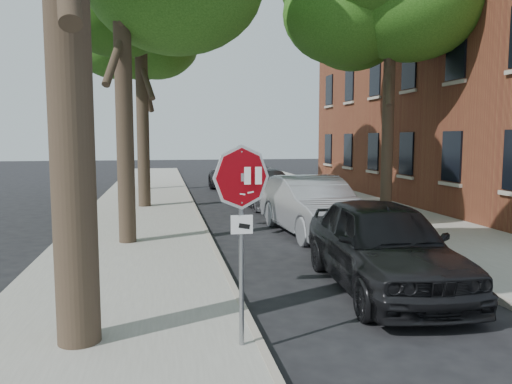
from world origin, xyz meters
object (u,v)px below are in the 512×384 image
(tree_right, at_px, (389,7))
(car_b, at_px, (312,206))
(tree_far, at_px, (140,53))
(tree_mid_b, at_px, (139,3))
(stop_sign, at_px, (242,206))
(car_d, at_px, (238,179))
(car_a, at_px, (382,244))
(car_c, at_px, (266,188))

(tree_right, height_order, car_b, tree_right)
(car_b, bearing_deg, tree_far, 107.55)
(tree_mid_b, distance_m, tree_far, 7.04)
(stop_sign, bearing_deg, car_b, 66.81)
(car_d, bearing_deg, tree_right, -74.28)
(stop_sign, relative_size, car_a, 0.53)
(tree_far, relative_size, car_a, 1.89)
(stop_sign, bearing_deg, car_d, 81.50)
(stop_sign, xyz_separation_m, car_c, (3.24, 13.99, -1.18))
(car_a, distance_m, car_b, 5.37)
(tree_far, xyz_separation_m, car_d, (4.93, -1.65, -6.51))
(car_c, bearing_deg, tree_mid_b, 171.92)
(tree_far, xyz_separation_m, tree_right, (8.70, -11.00, 0.00))
(tree_far, relative_size, car_d, 1.84)
(stop_sign, bearing_deg, car_a, 37.84)
(tree_right, height_order, car_c, tree_right)
(car_b, relative_size, car_c, 0.97)
(tree_right, relative_size, car_c, 1.75)
(stop_sign, xyz_separation_m, tree_mid_b, (-1.72, 14.15, 6.05))
(stop_sign, height_order, car_b, stop_sign)
(stop_sign, height_order, car_c, stop_sign)
(tree_right, bearing_deg, tree_far, 128.34)
(tree_far, bearing_deg, car_a, -74.99)
(car_b, height_order, car_c, car_b)
(car_b, height_order, car_d, car_b)
(car_d, bearing_deg, stop_sign, -104.72)
(stop_sign, relative_size, car_b, 0.50)
(car_b, xyz_separation_m, car_d, (-0.39, 11.78, -0.15))
(stop_sign, height_order, car_d, stop_sign)
(stop_sign, distance_m, car_b, 8.45)
(tree_mid_b, height_order, car_a, tree_mid_b)
(tree_right, height_order, car_d, tree_right)
(stop_sign, distance_m, tree_right, 13.23)
(tree_right, bearing_deg, car_a, -115.17)
(tree_right, xyz_separation_m, car_a, (-3.66, -7.79, -6.37))
(tree_right, distance_m, car_a, 10.71)
(tree_mid_b, bearing_deg, tree_right, -25.52)
(tree_mid_b, xyz_separation_m, car_c, (4.97, -0.16, -7.22))
(stop_sign, height_order, tree_right, tree_right)
(car_a, bearing_deg, car_c, 92.76)
(tree_mid_b, bearing_deg, tree_far, 92.44)
(tree_mid_b, xyz_separation_m, car_a, (4.74, -11.81, -7.15))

